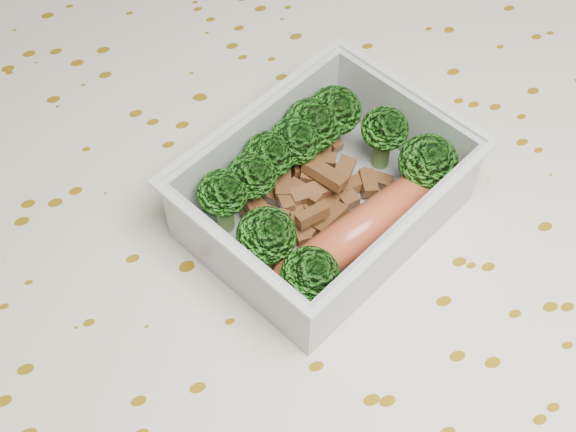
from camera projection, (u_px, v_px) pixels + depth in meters
name	position (u px, v px, depth m)	size (l,w,h in m)	color
dining_table	(273.00, 304.00, 0.58)	(1.40, 0.90, 0.75)	brown
tablecloth	(272.00, 267.00, 0.53)	(1.46, 0.96, 0.19)	silver
lunch_container	(324.00, 199.00, 0.49)	(0.20, 0.18, 0.06)	silver
broccoli_florets	(313.00, 168.00, 0.49)	(0.16, 0.14, 0.05)	#608C3F
meat_pile	(310.00, 194.00, 0.50)	(0.10, 0.08, 0.03)	brown
sausage	(370.00, 224.00, 0.48)	(0.14, 0.06, 0.03)	#BB4C2C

